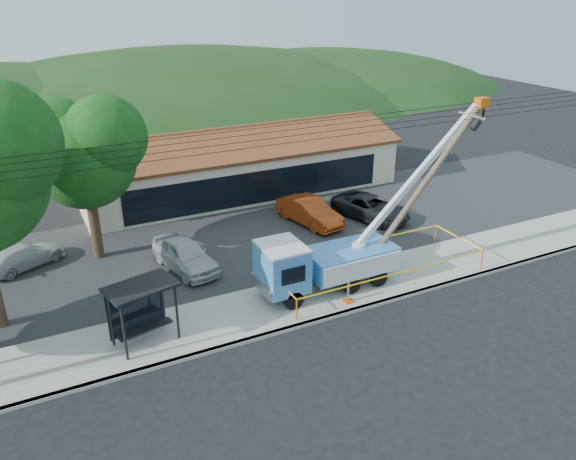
% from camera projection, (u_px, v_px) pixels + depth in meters
% --- Properties ---
extents(ground, '(120.00, 120.00, 0.00)m').
position_uv_depth(ground, '(329.00, 351.00, 23.10)').
color(ground, black).
rests_on(ground, ground).
extents(curb, '(60.00, 0.25, 0.15)m').
position_uv_depth(curb, '(305.00, 324.00, 24.79)').
color(curb, '#98968E').
rests_on(curb, ground).
extents(sidewalk, '(60.00, 4.00, 0.15)m').
position_uv_depth(sidewalk, '(286.00, 304.00, 26.34)').
color(sidewalk, '#98968E').
rests_on(sidewalk, ground).
extents(parking_lot, '(60.00, 12.00, 0.10)m').
position_uv_depth(parking_lot, '(225.00, 240.00, 32.89)').
color(parking_lot, '#28282B').
rests_on(parking_lot, ground).
extents(strip_mall, '(22.50, 8.53, 4.67)m').
position_uv_depth(strip_mall, '(237.00, 164.00, 40.30)').
color(strip_mall, beige).
rests_on(strip_mall, ground).
extents(tree_lot, '(6.30, 5.60, 8.94)m').
position_uv_depth(tree_lot, '(83.00, 148.00, 28.35)').
color(tree_lot, '#332316').
rests_on(tree_lot, ground).
extents(hill_center, '(89.60, 64.00, 32.00)m').
position_uv_depth(hill_center, '(180.00, 99.00, 72.14)').
color(hill_center, '#1A3312').
rests_on(hill_center, ground).
extents(hill_east, '(72.80, 52.00, 26.00)m').
position_uv_depth(hill_east, '(316.00, 87.00, 80.29)').
color(hill_east, '#1A3312').
rests_on(hill_east, ground).
extents(utility_truck, '(12.28, 3.77, 8.58)m').
position_uv_depth(utility_truck, '(326.00, 260.00, 27.01)').
color(utility_truck, black).
rests_on(utility_truck, ground).
extents(leaning_pole, '(7.19, 1.82, 8.54)m').
position_uv_depth(leaning_pole, '(424.00, 184.00, 27.82)').
color(leaning_pole, brown).
rests_on(leaning_pole, ground).
extents(bus_shelter, '(3.08, 2.30, 2.66)m').
position_uv_depth(bus_shelter, '(140.00, 299.00, 22.82)').
color(bus_shelter, black).
rests_on(bus_shelter, ground).
extents(caution_tape, '(10.93, 3.74, 1.08)m').
position_uv_depth(caution_tape, '(375.00, 262.00, 28.36)').
color(caution_tape, '#CF5C0B').
rests_on(caution_tape, ground).
extents(car_silver, '(2.85, 5.05, 1.62)m').
position_uv_depth(car_silver, '(186.00, 270.00, 29.59)').
color(car_silver, '#B8BBC0').
rests_on(car_silver, ground).
extents(car_red, '(2.63, 5.06, 1.59)m').
position_uv_depth(car_red, '(309.00, 225.00, 35.08)').
color(car_red, '#A33810').
rests_on(car_red, ground).
extents(car_white, '(4.63, 3.56, 1.25)m').
position_uv_depth(car_white, '(25.00, 268.00, 29.78)').
color(car_white, silver).
rests_on(car_white, ground).
extents(car_dark, '(3.81, 5.72, 1.46)m').
position_uv_depth(car_dark, '(370.00, 220.00, 35.83)').
color(car_dark, black).
rests_on(car_dark, ground).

